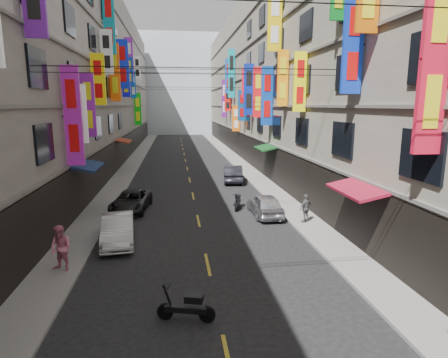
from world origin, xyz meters
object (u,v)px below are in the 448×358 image
object	(u,v)px
car_right_mid	(265,205)
scooter_crossing	(187,307)
scooter_far_right	(237,202)
car_left_mid	(118,229)
car_right_far	(233,174)
car_left_far	(131,201)
pedestrian_lfar	(61,248)
pedestrian_rfar	(306,208)

from	to	relation	value
car_right_mid	scooter_crossing	bearing A→B (deg)	64.10
scooter_far_right	car_left_mid	xyz separation A→B (m)	(-6.63, -5.22, 0.23)
car_right_far	car_left_far	bearing A→B (deg)	53.22
scooter_far_right	pedestrian_lfar	distance (m)	11.78
car_left_far	car_right_far	distance (m)	11.11
scooter_crossing	scooter_far_right	size ratio (longest dim) A/B	1.00
car_left_mid	car_right_far	xyz separation A→B (m)	(7.65, 13.68, 0.04)
car_left_far	pedestrian_lfar	xyz separation A→B (m)	(-1.69, -8.71, 0.41)
scooter_crossing	car_left_far	size ratio (longest dim) A/B	0.40
car_left_mid	pedestrian_rfar	distance (m)	9.94
scooter_crossing	car_right_far	world-z (taller)	car_right_far
scooter_far_right	car_right_mid	bearing A→B (deg)	144.50
car_left_far	car_right_mid	distance (m)	8.27
scooter_far_right	car_left_mid	world-z (taller)	car_left_mid
scooter_crossing	pedestrian_lfar	world-z (taller)	pedestrian_lfar
car_left_mid	car_right_far	world-z (taller)	car_right_far
car_right_far	pedestrian_rfar	xyz separation A→B (m)	(2.16, -12.10, 0.19)
car_left_far	pedestrian_rfar	xyz separation A→B (m)	(9.81, -4.05, 0.30)
scooter_crossing	scooter_far_right	bearing A→B (deg)	-1.41
car_left_far	car_right_mid	bearing A→B (deg)	-8.20
scooter_crossing	car_right_mid	xyz separation A→B (m)	(4.98, 10.54, 0.22)
scooter_far_right	car_left_mid	bearing A→B (deg)	54.09
car_left_far	car_right_mid	size ratio (longest dim) A/B	1.12
scooter_crossing	car_left_mid	distance (m)	7.66
car_left_far	car_right_mid	world-z (taller)	car_right_mid
pedestrian_rfar	car_left_mid	bearing A→B (deg)	-20.77
scooter_far_right	car_left_mid	size ratio (longest dim) A/B	0.43
car_left_far	car_right_far	xyz separation A→B (m)	(7.65, 8.05, 0.11)
car_right_mid	pedestrian_lfar	xyz separation A→B (m)	(-9.69, -6.60, 0.36)
car_left_far	car_right_mid	xyz separation A→B (m)	(8.00, -2.11, 0.06)
scooter_far_right	pedestrian_rfar	world-z (taller)	pedestrian_rfar
scooter_far_right	car_left_far	xyz separation A→B (m)	(-6.63, 0.40, 0.17)
scooter_far_right	car_left_far	bearing A→B (deg)	12.41
pedestrian_lfar	car_right_mid	bearing A→B (deg)	59.16
scooter_crossing	car_left_far	world-z (taller)	car_left_far
scooter_crossing	car_right_mid	size ratio (longest dim) A/B	0.45
car_right_mid	pedestrian_lfar	distance (m)	11.73
scooter_far_right	pedestrian_lfar	world-z (taller)	pedestrian_lfar
pedestrian_lfar	scooter_crossing	bearing A→B (deg)	-15.03
scooter_crossing	scooter_far_right	xyz separation A→B (m)	(3.61, 12.26, 0.00)
car_left_far	car_right_far	world-z (taller)	car_right_far
pedestrian_lfar	pedestrian_rfar	distance (m)	12.42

